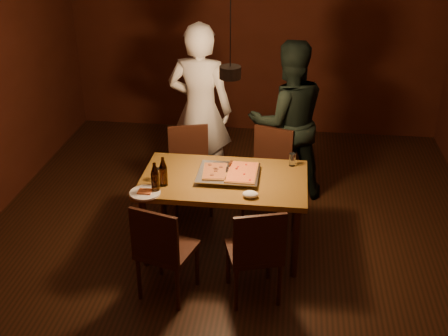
# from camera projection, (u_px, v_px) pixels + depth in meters

# --- Properties ---
(room_shell) EXTENTS (6.00, 6.00, 6.00)m
(room_shell) POSITION_uv_depth(u_px,v_px,m) (230.00, 112.00, 4.75)
(room_shell) COLOR #35190E
(room_shell) RESTS_ON ground
(dining_table) EXTENTS (1.50, 0.90, 0.75)m
(dining_table) POSITION_uv_depth(u_px,v_px,m) (224.00, 185.00, 5.11)
(dining_table) COLOR brown
(dining_table) RESTS_ON floor
(chair_far_left) EXTENTS (0.53, 0.53, 0.49)m
(chair_far_left) POSITION_uv_depth(u_px,v_px,m) (190.00, 161.00, 5.87)
(chair_far_left) COLOR #38190F
(chair_far_left) RESTS_ON floor
(chair_far_right) EXTENTS (0.52, 0.52, 0.49)m
(chair_far_right) POSITION_uv_depth(u_px,v_px,m) (269.00, 163.00, 5.83)
(chair_far_right) COLOR #38190F
(chair_far_right) RESTS_ON floor
(chair_near_left) EXTENTS (0.52, 0.52, 0.49)m
(chair_near_left) POSITION_uv_depth(u_px,v_px,m) (162.00, 244.00, 4.51)
(chair_near_left) COLOR #38190F
(chair_near_left) RESTS_ON floor
(chair_near_right) EXTENTS (0.53, 0.53, 0.49)m
(chair_near_right) POSITION_uv_depth(u_px,v_px,m) (256.00, 247.00, 4.48)
(chair_near_right) COLOR #38190F
(chair_near_right) RESTS_ON floor
(pizza_tray) EXTENTS (0.56, 0.47, 0.05)m
(pizza_tray) POSITION_uv_depth(u_px,v_px,m) (228.00, 175.00, 5.09)
(pizza_tray) COLOR silver
(pizza_tray) RESTS_ON dining_table
(pizza_meat) EXTENTS (0.24, 0.35, 0.02)m
(pizza_meat) POSITION_uv_depth(u_px,v_px,m) (215.00, 171.00, 5.07)
(pizza_meat) COLOR maroon
(pizza_meat) RESTS_ON pizza_tray
(pizza_cheese) EXTENTS (0.28, 0.43, 0.02)m
(pizza_cheese) POSITION_uv_depth(u_px,v_px,m) (242.00, 172.00, 5.06)
(pizza_cheese) COLOR gold
(pizza_cheese) RESTS_ON pizza_tray
(spatula) EXTENTS (0.11, 0.25, 0.04)m
(spatula) POSITION_uv_depth(u_px,v_px,m) (228.00, 170.00, 5.09)
(spatula) COLOR silver
(spatula) RESTS_ON pizza_tray
(beer_bottle_a) EXTENTS (0.07, 0.07, 0.27)m
(beer_bottle_a) POSITION_uv_depth(u_px,v_px,m) (155.00, 178.00, 4.79)
(beer_bottle_a) COLOR black
(beer_bottle_a) RESTS_ON dining_table
(beer_bottle_b) EXTENTS (0.07, 0.07, 0.27)m
(beer_bottle_b) POSITION_uv_depth(u_px,v_px,m) (163.00, 171.00, 4.90)
(beer_bottle_b) COLOR black
(beer_bottle_b) RESTS_ON dining_table
(water_glass_left) EXTENTS (0.07, 0.07, 0.11)m
(water_glass_left) POSITION_uv_depth(u_px,v_px,m) (157.00, 174.00, 5.02)
(water_glass_left) COLOR silver
(water_glass_left) RESTS_ON dining_table
(water_glass_right) EXTENTS (0.06, 0.06, 0.12)m
(water_glass_right) POSITION_uv_depth(u_px,v_px,m) (292.00, 160.00, 5.28)
(water_glass_right) COLOR silver
(water_glass_right) RESTS_ON dining_table
(plate_slice) EXTENTS (0.27, 0.27, 0.03)m
(plate_slice) POSITION_uv_depth(u_px,v_px,m) (145.00, 193.00, 4.82)
(plate_slice) COLOR white
(plate_slice) RESTS_ON dining_table
(napkin) EXTENTS (0.14, 0.10, 0.06)m
(napkin) POSITION_uv_depth(u_px,v_px,m) (250.00, 194.00, 4.75)
(napkin) COLOR white
(napkin) RESTS_ON dining_table
(diner_white) EXTENTS (0.73, 0.51, 1.90)m
(diner_white) POSITION_uv_depth(u_px,v_px,m) (200.00, 110.00, 6.04)
(diner_white) COLOR silver
(diner_white) RESTS_ON floor
(diner_dark) EXTENTS (1.01, 0.88, 1.75)m
(diner_dark) POSITION_uv_depth(u_px,v_px,m) (288.00, 121.00, 5.96)
(diner_dark) COLOR black
(diner_dark) RESTS_ON floor
(pendant_lamp) EXTENTS (0.18, 0.18, 1.10)m
(pendant_lamp) POSITION_uv_depth(u_px,v_px,m) (230.00, 71.00, 4.59)
(pendant_lamp) COLOR black
(pendant_lamp) RESTS_ON ceiling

